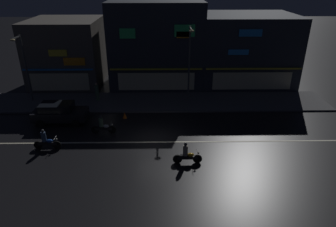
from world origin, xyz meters
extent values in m
plane|color=black|center=(0.00, 0.00, 0.00)|extent=(140.00, 140.00, 0.00)
cube|color=beige|center=(0.00, 0.00, 0.01)|extent=(30.71, 0.16, 0.01)
cube|color=#4C4C4F|center=(0.00, 7.45, 0.07)|extent=(32.32, 4.72, 0.14)
cube|color=#56514C|center=(-9.70, 13.52, 3.44)|extent=(7.27, 7.32, 6.89)
cube|color=#268CF2|center=(-9.70, 9.74, 2.60)|extent=(6.90, 0.24, 0.12)
cube|color=yellow|center=(-9.46, 9.80, 4.24)|extent=(1.75, 0.08, 0.64)
cube|color=orange|center=(-7.99, 9.80, 3.39)|extent=(2.08, 0.08, 0.77)
cube|color=beige|center=(-9.70, 9.80, 1.30)|extent=(5.81, 0.06, 1.80)
cube|color=#2D333D|center=(0.00, 13.49, 4.39)|extent=(9.62, 7.26, 8.77)
cube|color=yellow|center=(0.00, 9.74, 2.60)|extent=(9.14, 0.24, 0.12)
cube|color=orange|center=(2.66, 9.80, 5.93)|extent=(1.37, 0.08, 0.62)
cube|color=#33E572|center=(2.74, 9.80, 6.31)|extent=(1.96, 0.08, 1.13)
cube|color=#33E572|center=(-2.65, 9.80, 6.07)|extent=(1.49, 0.08, 0.94)
cube|color=beige|center=(0.00, 9.80, 1.30)|extent=(7.69, 0.06, 1.80)
cube|color=#2D333D|center=(9.70, 13.83, 3.66)|extent=(10.00, 7.94, 7.32)
cube|color=yellow|center=(9.70, 9.74, 2.60)|extent=(9.50, 0.24, 0.12)
cube|color=#268CF2|center=(8.03, 9.80, 4.26)|extent=(2.00, 0.08, 0.53)
cube|color=#268CF2|center=(9.00, 9.80, 6.09)|extent=(2.19, 0.08, 0.68)
cube|color=beige|center=(9.70, 9.80, 1.30)|extent=(8.00, 0.06, 1.80)
cylinder|color=#47494C|center=(-11.90, 7.93, 3.23)|extent=(0.16, 0.16, 6.17)
cube|color=#47494C|center=(-11.90, 7.23, 6.21)|extent=(0.10, 1.40, 0.10)
ellipsoid|color=#F9E099|center=(-11.90, 6.53, 6.13)|extent=(0.44, 0.32, 0.20)
cylinder|color=#47494C|center=(3.07, 7.72, 3.60)|extent=(0.16, 0.16, 6.92)
cube|color=#47494C|center=(3.07, 7.02, 6.96)|extent=(0.10, 1.40, 0.10)
ellipsoid|color=#F9E099|center=(3.07, 6.32, 6.88)|extent=(0.44, 0.32, 0.20)
cylinder|color=#4C664C|center=(-5.63, 7.78, 0.90)|extent=(0.37, 0.37, 1.52)
sphere|color=tan|center=(-5.63, 7.78, 1.77)|extent=(0.22, 0.22, 0.22)
cube|color=black|center=(-7.78, 3.43, 0.69)|extent=(4.30, 1.78, 0.76)
cube|color=black|center=(-7.99, 3.43, 1.37)|extent=(2.58, 1.57, 0.60)
cube|color=#F9F2CC|center=(-5.67, 4.04, 0.79)|extent=(0.08, 0.20, 0.12)
cube|color=#F9F2CC|center=(-5.67, 2.83, 0.79)|extent=(0.08, 0.20, 0.12)
cylinder|color=black|center=(-6.36, 4.32, 0.31)|extent=(0.62, 0.20, 0.62)
cylinder|color=black|center=(-6.36, 2.54, 0.31)|extent=(0.62, 0.20, 0.62)
cylinder|color=black|center=(-9.20, 4.32, 0.31)|extent=(0.62, 0.20, 0.62)
cylinder|color=black|center=(-9.20, 2.54, 0.31)|extent=(0.62, 0.20, 0.62)
cylinder|color=black|center=(-3.27, 1.42, 0.30)|extent=(0.60, 0.08, 0.60)
cylinder|color=black|center=(-4.57, 1.42, 0.30)|extent=(0.60, 0.10, 0.60)
cube|color=black|center=(-3.92, 1.42, 0.40)|extent=(1.30, 0.14, 0.20)
ellipsoid|color=#B2B7BC|center=(-3.72, 1.42, 0.62)|extent=(0.44, 0.26, 0.24)
cube|color=black|center=(-4.12, 1.42, 0.55)|extent=(0.56, 0.22, 0.10)
cylinder|color=slate|center=(-3.32, 1.42, 0.85)|extent=(0.03, 0.60, 0.03)
sphere|color=white|center=(-3.23, 1.42, 0.75)|extent=(0.14, 0.14, 0.14)
cylinder|color=#4C664C|center=(-4.07, 1.42, 0.95)|extent=(0.32, 0.32, 0.70)
sphere|color=#333338|center=(-4.07, 1.42, 1.41)|extent=(0.22, 0.22, 0.22)
cylinder|color=black|center=(-6.81, -0.75, 0.30)|extent=(0.60, 0.08, 0.60)
cylinder|color=black|center=(-8.11, -0.75, 0.30)|extent=(0.60, 0.10, 0.60)
cube|color=black|center=(-7.46, -0.75, 0.40)|extent=(1.30, 0.14, 0.20)
ellipsoid|color=#1E4CB2|center=(-7.26, -0.75, 0.62)|extent=(0.44, 0.26, 0.24)
cube|color=black|center=(-7.66, -0.75, 0.55)|extent=(0.56, 0.22, 0.10)
cylinder|color=slate|center=(-6.86, -0.75, 0.85)|extent=(0.03, 0.60, 0.03)
sphere|color=white|center=(-6.77, -0.75, 0.75)|extent=(0.14, 0.14, 0.14)
cylinder|color=#334766|center=(-7.61, -0.75, 0.95)|extent=(0.32, 0.32, 0.70)
sphere|color=#333338|center=(-7.61, -0.75, 1.41)|extent=(0.22, 0.22, 0.22)
cylinder|color=black|center=(2.87, -2.67, 0.30)|extent=(0.60, 0.08, 0.60)
cylinder|color=black|center=(1.57, -2.67, 0.30)|extent=(0.60, 0.10, 0.60)
cube|color=black|center=(2.22, -2.67, 0.40)|extent=(1.30, 0.14, 0.20)
ellipsoid|color=gold|center=(2.42, -2.67, 0.62)|extent=(0.44, 0.26, 0.24)
cube|color=black|center=(2.02, -2.67, 0.55)|extent=(0.56, 0.22, 0.10)
cylinder|color=slate|center=(2.82, -2.67, 0.85)|extent=(0.03, 0.60, 0.03)
sphere|color=white|center=(2.91, -2.67, 0.75)|extent=(0.14, 0.14, 0.14)
cylinder|color=gray|center=(2.07, -2.67, 0.95)|extent=(0.32, 0.32, 0.70)
sphere|color=#333338|center=(2.07, -2.67, 1.41)|extent=(0.22, 0.22, 0.22)
cone|color=orange|center=(-2.61, 4.08, 0.28)|extent=(0.36, 0.36, 0.55)
camera|label=1|loc=(0.69, -18.94, 11.20)|focal=32.01mm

